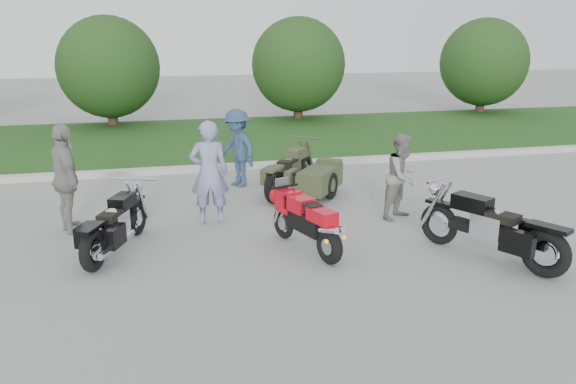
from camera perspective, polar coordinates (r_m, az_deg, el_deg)
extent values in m
plane|color=gray|center=(8.70, -2.09, -6.86)|extent=(80.00, 80.00, 0.00)
cube|color=#B9B6AE|center=(14.34, -6.92, 2.48)|extent=(60.00, 0.30, 0.15)
cube|color=#26551D|center=(18.38, -8.48, 5.34)|extent=(60.00, 8.00, 0.14)
cylinder|color=#3F2B1C|center=(21.59, -17.41, 7.76)|extent=(0.36, 0.36, 1.20)
sphere|color=#203915|center=(21.45, -17.77, 11.99)|extent=(3.60, 3.60, 3.60)
cylinder|color=#3F2B1C|center=(22.26, 1.04, 8.69)|extent=(0.36, 0.36, 1.20)
sphere|color=#203915|center=(22.12, 1.06, 12.81)|extent=(3.60, 3.60, 3.60)
cylinder|color=#3F2B1C|center=(25.47, 18.96, 8.75)|extent=(0.36, 0.36, 1.20)
sphere|color=#203915|center=(25.35, 19.28, 12.33)|extent=(3.60, 3.60, 3.60)
torus|color=black|center=(8.46, 4.24, -5.52)|extent=(0.34, 0.58, 0.56)
torus|color=black|center=(9.48, -0.47, -3.16)|extent=(0.28, 0.55, 0.54)
cube|color=black|center=(8.85, 1.92, -3.02)|extent=(0.50, 0.85, 0.32)
cube|color=red|center=(8.94, 1.19, -1.18)|extent=(0.45, 0.57, 0.23)
cube|color=red|center=(8.47, 3.48, -2.44)|extent=(0.42, 0.56, 0.20)
cube|color=black|center=(8.67, 2.38, -1.48)|extent=(0.32, 0.37, 0.09)
cube|color=red|center=(9.22, 0.05, -0.89)|extent=(0.41, 0.44, 0.36)
cylinder|color=silver|center=(8.29, 4.13, -3.91)|extent=(0.23, 0.43, 0.20)
cylinder|color=silver|center=(8.36, 4.83, -3.75)|extent=(0.23, 0.43, 0.20)
torus|color=black|center=(8.64, -19.21, -5.62)|extent=(0.40, 0.66, 0.65)
torus|color=black|center=(9.97, -15.08, -2.54)|extent=(0.34, 0.61, 0.61)
cube|color=black|center=(9.27, -17.04, -3.47)|extent=(0.63, 1.14, 0.13)
cube|color=silver|center=(9.25, -17.07, -3.03)|extent=(0.43, 0.50, 0.33)
cube|color=black|center=(9.41, -16.47, -0.94)|extent=(0.45, 0.59, 0.21)
cube|color=black|center=(9.07, -17.54, -2.28)|extent=(0.43, 0.54, 0.11)
cube|color=black|center=(8.53, -19.42, -3.47)|extent=(0.39, 0.56, 0.06)
cylinder|color=silver|center=(8.96, -16.88, -5.03)|extent=(0.49, 1.00, 0.10)
torus|color=black|center=(8.75, 24.69, -5.68)|extent=(0.50, 0.73, 0.73)
torus|color=black|center=(9.53, 15.07, -3.17)|extent=(0.43, 0.66, 0.68)
cube|color=black|center=(9.07, 19.73, -3.82)|extent=(0.80, 1.24, 0.15)
cube|color=silver|center=(9.04, 19.77, -3.31)|extent=(0.51, 0.57, 0.37)
cube|color=black|center=(9.10, 18.20, -1.06)|extent=(0.54, 0.66, 0.23)
cube|color=black|center=(8.92, 20.78, -2.38)|extent=(0.51, 0.61, 0.13)
cube|color=black|center=(8.62, 24.98, -3.30)|extent=(0.48, 0.63, 0.06)
cylinder|color=silver|center=(9.12, 22.27, -4.96)|extent=(0.64, 1.09, 0.11)
torus|color=black|center=(11.42, -1.45, 0.57)|extent=(0.57, 0.66, 0.70)
torus|color=black|center=(12.94, 1.76, 2.29)|extent=(0.50, 0.60, 0.66)
cube|color=black|center=(12.15, 0.25, 1.91)|extent=(0.93, 1.12, 0.14)
cube|color=#3B4226|center=(12.13, 0.25, 2.29)|extent=(0.53, 0.56, 0.36)
cube|color=#3B4226|center=(12.34, 0.83, 3.90)|extent=(0.57, 0.63, 0.23)
cube|color=black|center=(11.95, -0.04, 2.99)|extent=(0.54, 0.59, 0.12)
cube|color=#3B4226|center=(11.33, -1.46, 2.38)|extent=(0.52, 0.59, 0.06)
cylinder|color=#3B4226|center=(11.79, 0.38, 0.75)|extent=(0.77, 0.96, 0.10)
cube|color=#3B4226|center=(11.80, 3.27, 1.36)|extent=(1.26, 1.41, 0.46)
torus|color=black|center=(11.75, 4.44, 0.65)|extent=(0.45, 0.53, 0.58)
imported|color=#8584B4|center=(10.15, -8.02, 1.95)|extent=(0.72, 0.51, 1.89)
imported|color=gray|center=(10.60, 11.56, 1.59)|extent=(0.98, 0.92, 1.61)
imported|color=navy|center=(12.65, -5.16, 4.45)|extent=(1.10, 1.30, 1.75)
imported|color=gray|center=(10.30, -21.62, 1.22)|extent=(0.85, 1.21, 1.91)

